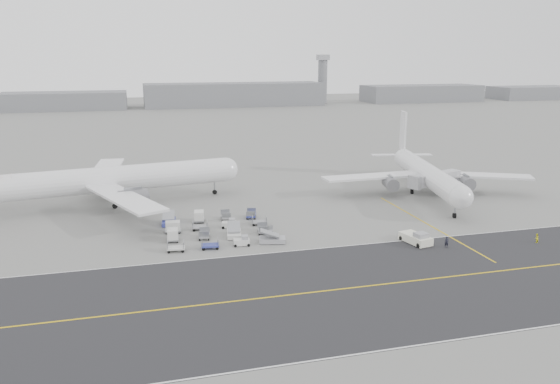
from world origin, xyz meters
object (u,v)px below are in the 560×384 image
object	(u,v)px
ground_crew_a	(447,242)
control_tower	(323,78)
jet_bridge	(436,180)
ground_crew_b	(536,238)
pushback_tug	(416,238)
airliner_a	(113,179)
airliner_b	(426,173)

from	to	relation	value
ground_crew_a	control_tower	bearing A→B (deg)	93.65
jet_bridge	ground_crew_b	bearing A→B (deg)	-108.61
pushback_tug	jet_bridge	distance (m)	32.72
ground_crew_b	jet_bridge	bearing A→B (deg)	-106.51
ground_crew_a	airliner_a	bearing A→B (deg)	160.67
airliner_a	pushback_tug	size ratio (longest dim) A/B	7.21
airliner_a	jet_bridge	distance (m)	69.14
control_tower	ground_crew_b	distance (m)	280.30
airliner_a	airliner_b	distance (m)	68.01
ground_crew_a	ground_crew_b	xyz separation A→B (m)	(15.76, -1.73, -0.14)
control_tower	pushback_tug	xyz separation A→B (m)	(-77.29, -268.93, -15.38)
control_tower	ground_crew_b	size ratio (longest dim) A/B	19.81
pushback_tug	ground_crew_a	xyz separation A→B (m)	(3.73, -3.17, 0.05)
control_tower	airliner_a	world-z (taller)	control_tower
airliner_b	jet_bridge	distance (m)	3.60
pushback_tug	airliner_b	bearing A→B (deg)	46.45
pushback_tug	ground_crew_b	distance (m)	20.10
pushback_tug	jet_bridge	bearing A→B (deg)	42.36
ground_crew_b	airliner_b	bearing A→B (deg)	-105.60
ground_crew_a	ground_crew_b	size ratio (longest dim) A/B	1.18
airliner_a	airliner_b	xyz separation A→B (m)	(67.49, -8.35, -0.70)
airliner_a	ground_crew_a	distance (m)	67.33
jet_bridge	ground_crew_a	distance (m)	33.47
control_tower	airliner_b	size ratio (longest dim) A/B	0.66
airliner_a	airliner_b	bearing A→B (deg)	-106.03
airliner_b	ground_crew_a	size ratio (longest dim) A/B	25.35
airliner_b	ground_crew_b	xyz separation A→B (m)	(1.13, -34.83, -3.97)
airliner_a	airliner_b	world-z (taller)	airliner_a
airliner_b	pushback_tug	xyz separation A→B (m)	(-18.36, -29.92, -3.88)
airliner_a	jet_bridge	bearing A→B (deg)	-108.80
airliner_a	control_tower	bearing A→B (deg)	-37.70
airliner_a	pushback_tug	world-z (taller)	airliner_a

